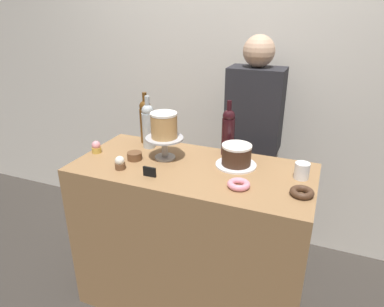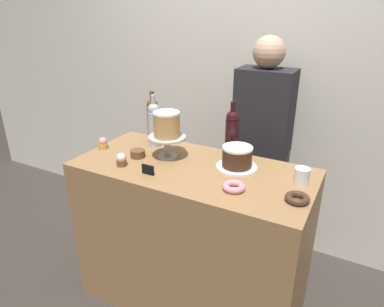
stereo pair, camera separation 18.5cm
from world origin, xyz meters
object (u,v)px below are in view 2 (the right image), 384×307
object	(u,v)px
cupcake_strawberry	(103,143)
coffee_cup_ceramic	(302,176)
wine_bottle_clear	(154,124)
cupcake_vanilla	(121,160)
white_layer_cake	(167,124)
donut_pink	(234,187)
wine_bottle_amber	(153,119)
chocolate_round_cake	(237,156)
price_sign_chalkboard	(148,170)
cookie_stack	(138,154)
wine_bottle_dark_red	(232,133)
barista_figure	(261,152)
donut_chocolate	(297,198)
cake_stand_pedestal	(167,143)

from	to	relation	value
cupcake_strawberry	coffee_cup_ceramic	distance (m)	1.18
wine_bottle_clear	cupcake_vanilla	size ratio (longest dim) A/B	4.38
white_layer_cake	wine_bottle_clear	distance (m)	0.21
donut_pink	wine_bottle_amber	bearing A→B (deg)	152.29
white_layer_cake	wine_bottle_amber	xyz separation A→B (m)	(-0.23, 0.19, -0.06)
chocolate_round_cake	wine_bottle_amber	world-z (taller)	wine_bottle_amber
chocolate_round_cake	price_sign_chalkboard	size ratio (longest dim) A/B	2.34
wine_bottle_amber	cookie_stack	size ratio (longest dim) A/B	3.87
wine_bottle_clear	price_sign_chalkboard	xyz separation A→B (m)	(0.20, -0.36, -0.12)
donut_pink	cupcake_vanilla	bearing A→B (deg)	-176.61
price_sign_chalkboard	wine_bottle_clear	bearing A→B (deg)	118.68
donut_pink	wine_bottle_dark_red	bearing A→B (deg)	114.30
barista_figure	donut_chocolate	bearing A→B (deg)	-61.42
chocolate_round_cake	wine_bottle_amber	distance (m)	0.66
price_sign_chalkboard	donut_chocolate	bearing A→B (deg)	7.04
cookie_stack	coffee_cup_ceramic	world-z (taller)	coffee_cup_ceramic
wine_bottle_dark_red	cupcake_strawberry	world-z (taller)	wine_bottle_dark_red
cake_stand_pedestal	cupcake_strawberry	world-z (taller)	cake_stand_pedestal
cake_stand_pedestal	wine_bottle_clear	bearing A→B (deg)	144.66
wine_bottle_dark_red	cupcake_vanilla	xyz separation A→B (m)	(-0.48, -0.41, -0.11)
wine_bottle_amber	cupcake_vanilla	distance (m)	0.43
donut_chocolate	donut_pink	bearing A→B (deg)	-173.24
wine_bottle_dark_red	donut_pink	xyz separation A→B (m)	(0.17, -0.38, -0.13)
barista_figure	cupcake_strawberry	bearing A→B (deg)	-140.82
white_layer_cake	cupcake_strawberry	size ratio (longest dim) A/B	2.03
wine_bottle_dark_red	donut_pink	distance (m)	0.43
cake_stand_pedestal	cookie_stack	world-z (taller)	cake_stand_pedestal
chocolate_round_cake	donut_pink	world-z (taller)	chocolate_round_cake
coffee_cup_ceramic	cookie_stack	bearing A→B (deg)	-172.78
chocolate_round_cake	price_sign_chalkboard	distance (m)	0.48
cupcake_strawberry	cookie_stack	size ratio (longest dim) A/B	0.88
chocolate_round_cake	cupcake_strawberry	size ratio (longest dim) A/B	2.21
white_layer_cake	donut_chocolate	size ratio (longest dim) A/B	1.35
white_layer_cake	barista_figure	xyz separation A→B (m)	(0.39, 0.58, -0.31)
cupcake_strawberry	barista_figure	xyz separation A→B (m)	(0.80, 0.66, -0.14)
cake_stand_pedestal	wine_bottle_dark_red	bearing A→B (deg)	31.81
wine_bottle_clear	wine_bottle_dark_red	size ratio (longest dim) A/B	1.00
donut_chocolate	barista_figure	world-z (taller)	barista_figure
wine_bottle_clear	cupcake_vanilla	distance (m)	0.35
donut_pink	coffee_cup_ceramic	size ratio (longest dim) A/B	1.32
white_layer_cake	barista_figure	distance (m)	0.76
chocolate_round_cake	coffee_cup_ceramic	bearing A→B (deg)	-3.69
cupcake_vanilla	price_sign_chalkboard	distance (m)	0.19
chocolate_round_cake	cupcake_vanilla	world-z (taller)	chocolate_round_cake
wine_bottle_clear	cookie_stack	distance (m)	0.23
cake_stand_pedestal	cupcake_strawberry	bearing A→B (deg)	-169.46
cupcake_strawberry	price_sign_chalkboard	bearing A→B (deg)	-19.69
chocolate_round_cake	donut_pink	xyz separation A→B (m)	(0.08, -0.24, -0.05)
price_sign_chalkboard	wine_bottle_amber	bearing A→B (deg)	120.56
white_layer_cake	donut_pink	xyz separation A→B (m)	(0.49, -0.18, -0.19)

